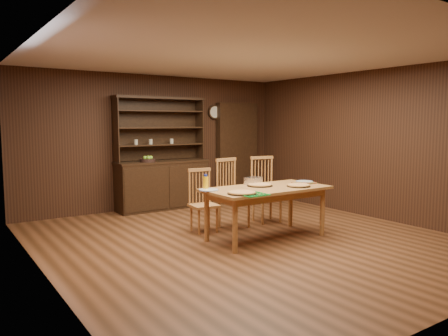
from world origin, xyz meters
TOP-DOWN VIEW (x-y plane):
  - floor at (0.00, 0.00)m, footprint 6.00×6.00m
  - room_shell at (0.00, 0.00)m, footprint 6.00×6.00m
  - china_hutch at (-0.00, 2.75)m, footprint 1.84×0.52m
  - doorway at (1.90, 2.90)m, footprint 1.00×0.18m
  - wall_clock at (1.35, 2.96)m, footprint 0.30×0.05m
  - dining_table at (0.26, -0.09)m, footprint 1.82×0.91m
  - chair_left at (-0.27, 0.81)m, footprint 0.44×0.42m
  - chair_center at (0.26, 0.79)m, footprint 0.52×0.50m
  - chair_right at (0.97, 0.80)m, footprint 0.52×0.50m
  - pizza_left at (-0.38, -0.37)m, footprint 0.39×0.39m
  - pizza_right at (0.71, -0.30)m, footprint 0.34×0.34m
  - pizza_center at (0.27, 0.06)m, footprint 0.38×0.38m
  - cooling_rack at (-0.29, -0.48)m, footprint 0.42×0.42m
  - plate_left at (-0.58, 0.13)m, footprint 0.27×0.27m
  - plate_right at (1.12, 0.01)m, footprint 0.27×0.27m
  - foil_dish at (0.33, 0.30)m, footprint 0.31×0.27m
  - juice_bottle at (-0.56, 0.23)m, footprint 0.07×0.07m
  - pot_holder_a at (1.08, -0.13)m, footprint 0.20×0.20m
  - pot_holder_b at (0.94, -0.09)m, footprint 0.24×0.24m
  - fruit_bowl at (-0.33, 2.69)m, footprint 0.29×0.29m

SIDE VIEW (x-z plane):
  - floor at x=0.00m, z-range 0.00..0.00m
  - chair_left at x=-0.27m, z-range 0.03..1.00m
  - chair_right at x=0.97m, z-range 0.03..1.14m
  - chair_center at x=0.26m, z-range 0.03..1.14m
  - china_hutch at x=0.00m, z-range -0.49..1.68m
  - dining_table at x=0.26m, z-range 0.29..1.04m
  - pot_holder_a at x=1.08m, z-range 0.75..0.76m
  - pot_holder_b at x=0.94m, z-range 0.75..0.76m
  - cooling_rack at x=-0.29m, z-range 0.75..0.77m
  - plate_left at x=-0.58m, z-range 0.75..0.77m
  - plate_right at x=1.12m, z-range 0.75..0.77m
  - pizza_center at x=0.27m, z-range 0.75..0.79m
  - pizza_left at x=-0.38m, z-range 0.75..0.79m
  - pizza_right at x=0.71m, z-range 0.75..0.79m
  - foil_dish at x=0.33m, z-range 0.75..0.85m
  - juice_bottle at x=-0.56m, z-range 0.74..0.95m
  - fruit_bowl at x=-0.33m, z-range 0.92..1.04m
  - doorway at x=1.90m, z-range 0.00..2.10m
  - room_shell at x=0.00m, z-range -1.42..4.58m
  - wall_clock at x=1.35m, z-range 1.75..2.05m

